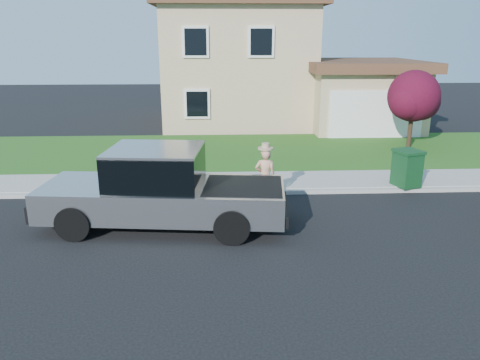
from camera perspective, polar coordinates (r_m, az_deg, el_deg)
The scene contains 9 objects.
ground at distance 12.31m, azimuth 2.85°, elevation -6.07°, with size 80.00×80.00×0.00m, color black.
curb at distance 15.10m, azimuth 5.60°, elevation -1.45°, with size 40.00×0.20×0.12m, color gray.
sidewalk at distance 16.13m, azimuth 5.06°, elevation -0.16°, with size 40.00×2.00×0.15m, color gray.
lawn at distance 20.45m, azimuth 3.41°, elevation 3.49°, with size 40.00×7.00×0.10m, color #144313.
house at distance 27.81m, azimuth 2.47°, elevation 13.60°, with size 14.00×11.30×6.85m.
pickup_truck at distance 12.37m, azimuth -9.47°, elevation -1.27°, with size 6.65×2.84×2.12m.
woman at distance 13.97m, azimuth 3.07°, elevation 0.60°, with size 0.64×0.45×1.86m.
ornamental_tree at distance 22.00m, azimuth 20.46°, elevation 9.30°, with size 2.47×2.23×3.39m.
trash_bin at distance 16.13m, azimuth 19.68°, elevation 1.41°, with size 0.95×1.02×1.20m.
Camera 1 is at (-1.13, -11.27, 4.82)m, focal length 35.00 mm.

